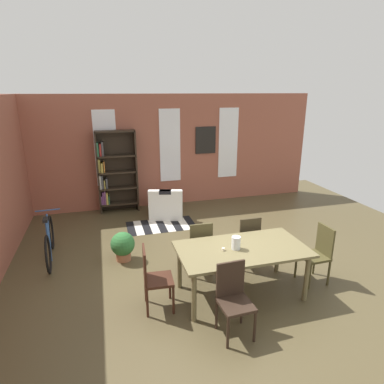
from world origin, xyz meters
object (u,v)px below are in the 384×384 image
object	(u,v)px
vase_on_table	(236,243)
dining_chair_near_left	(234,297)
bicycle_second	(50,242)
dining_table	(242,253)
dining_chair_head_right	(318,252)
dining_chair_far_right	(247,240)
armchair_white	(166,205)
bookshelf_tall	(114,172)
dining_chair_far_left	(199,246)
potted_plant_by_shelf	(123,245)
dining_chair_head_left	(153,276)

from	to	relation	value
vase_on_table	dining_chair_near_left	bearing A→B (deg)	-114.19
vase_on_table	bicycle_second	size ratio (longest dim) A/B	0.12
dining_table	dining_chair_head_right	xyz separation A→B (m)	(1.33, 0.00, -0.18)
vase_on_table	dining_chair_far_right	bearing A→B (deg)	54.20
vase_on_table	dining_chair_head_right	distance (m)	1.48
dining_chair_head_right	armchair_white	world-z (taller)	dining_chair_head_right
dining_chair_head_right	dining_table	bearing A→B (deg)	-179.88
armchair_white	dining_chair_far_right	bearing A→B (deg)	-72.47
dining_chair_head_right	bookshelf_tall	bearing A→B (deg)	124.87
dining_table	dining_chair_far_right	size ratio (longest dim) A/B	2.02
dining_chair_far_left	bicycle_second	world-z (taller)	dining_chair_far_left
bookshelf_tall	armchair_white	size ratio (longest dim) A/B	2.12
dining_table	potted_plant_by_shelf	xyz separation A→B (m)	(-1.65, 1.55, -0.40)
dining_chair_near_left	dining_chair_far_left	bearing A→B (deg)	89.96
vase_on_table	dining_chair_far_right	size ratio (longest dim) A/B	0.20
dining_chair_head_left	dining_chair_near_left	distance (m)	1.17
dining_chair_near_left	bicycle_second	xyz separation A→B (m)	(-2.51, 2.72, -0.18)
armchair_white	bicycle_second	size ratio (longest dim) A/B	0.60
vase_on_table	armchair_white	bearing A→B (deg)	95.58
dining_chair_far_left	armchair_white	size ratio (longest dim) A/B	0.97
bookshelf_tall	dining_chair_far_left	bearing A→B (deg)	-71.30
dining_chair_near_left	vase_on_table	bearing A→B (deg)	65.81
potted_plant_by_shelf	bicycle_second	bearing A→B (deg)	161.25
dining_chair_far_left	armchair_white	bearing A→B (deg)	90.26
dining_chair_far_right	dining_chair_far_left	bearing A→B (deg)	180.00
dining_chair_head_left	dining_chair_far_left	distance (m)	1.16
dining_chair_far_left	bookshelf_tall	world-z (taller)	bookshelf_tall
dining_chair_far_right	vase_on_table	bearing A→B (deg)	-125.80
dining_chair_far_left	bookshelf_tall	xyz separation A→B (m)	(-1.18, 3.49, 0.52)
dining_chair_head_left	bookshelf_tall	distance (m)	4.27
dining_chair_head_right	bicycle_second	bearing A→B (deg)	155.11
dining_table	dining_chair_far_right	world-z (taller)	dining_chair_far_right
bookshelf_tall	bicycle_second	distance (m)	2.70
dining_table	armchair_white	world-z (taller)	dining_table
armchair_white	dining_chair_near_left	bearing A→B (deg)	-89.84
dining_chair_near_left	bookshelf_tall	size ratio (longest dim) A/B	0.46
dining_table	dining_chair_head_left	xyz separation A→B (m)	(-1.33, 0.01, -0.18)
potted_plant_by_shelf	armchair_white	bearing A→B (deg)	58.59
dining_chair_far_right	dining_chair_head_right	xyz separation A→B (m)	(0.90, -0.74, 0.00)
dining_chair_head_right	dining_chair_head_left	world-z (taller)	same
dining_chair_far_right	dining_chair_far_left	xyz separation A→B (m)	(-0.86, 0.00, 0.00)
dining_chair_head_right	dining_chair_head_left	xyz separation A→B (m)	(-2.66, 0.00, 0.00)
dining_chair_far_right	dining_chair_near_left	world-z (taller)	same
dining_chair_head_left	bicycle_second	bearing A→B (deg)	129.11
dining_chair_head_left	potted_plant_by_shelf	distance (m)	1.59
dining_chair_far_left	potted_plant_by_shelf	bearing A→B (deg)	146.41
dining_chair_near_left	bicycle_second	world-z (taller)	dining_chair_near_left
dining_chair_head_left	bicycle_second	world-z (taller)	dining_chair_head_left
dining_chair_near_left	bicycle_second	size ratio (longest dim) A/B	0.58
vase_on_table	dining_chair_head_left	world-z (taller)	vase_on_table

